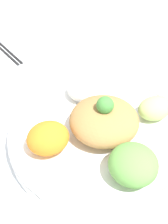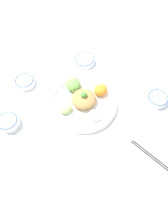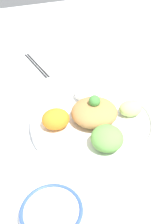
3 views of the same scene
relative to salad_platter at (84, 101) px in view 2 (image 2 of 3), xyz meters
The scene contains 8 objects.
ground_plane 0.03m from the salad_platter, 119.54° to the left, with size 2.40×2.40×0.00m, color white.
salad_platter is the anchor object (origin of this frame).
sauce_bowl_red 0.38m from the salad_platter, 39.46° to the right, with size 0.10×0.10×0.04m.
rice_bowl_blue 0.28m from the salad_platter, 47.83° to the left, with size 0.12×0.12×0.03m.
sauce_bowl_dark 0.34m from the salad_platter, 117.20° to the left, with size 0.10×0.10×0.04m.
rice_bowl_plain 0.38m from the salad_platter, 157.18° to the left, with size 0.10×0.10×0.05m.
chopsticks_pair_near 0.41m from the salad_platter, 83.95° to the right, with size 0.04×0.21×0.01m.
serving_spoon_main 0.25m from the salad_platter, 54.93° to the right, with size 0.12×0.05×0.01m.
Camera 2 is at (-0.33, -0.40, 0.83)m, focal length 30.00 mm.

